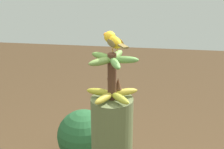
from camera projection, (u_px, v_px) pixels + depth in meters
The scene contains 3 objects.
banana_bunch at pixel (112, 77), 1.86m from camera, with size 0.26×0.26×0.24m.
perched_bird at pixel (113, 40), 1.83m from camera, with size 0.14×0.18×0.09m.
tropical_shrub at pixel (84, 136), 3.03m from camera, with size 0.42×0.42×0.48m.
Camera 1 is at (-0.21, 1.70, 1.86)m, focal length 61.30 mm.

